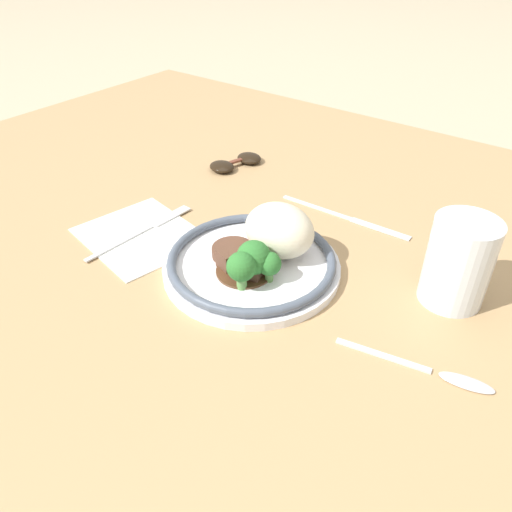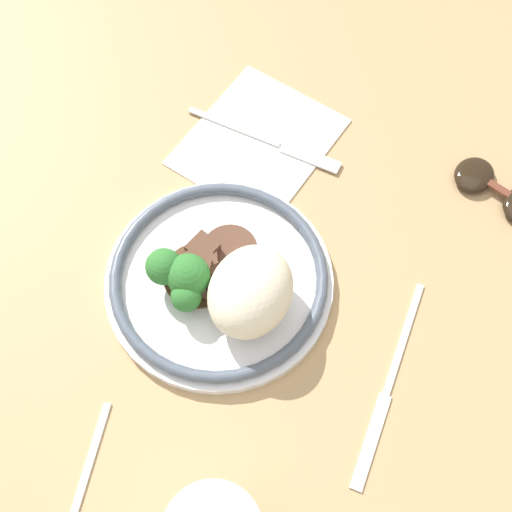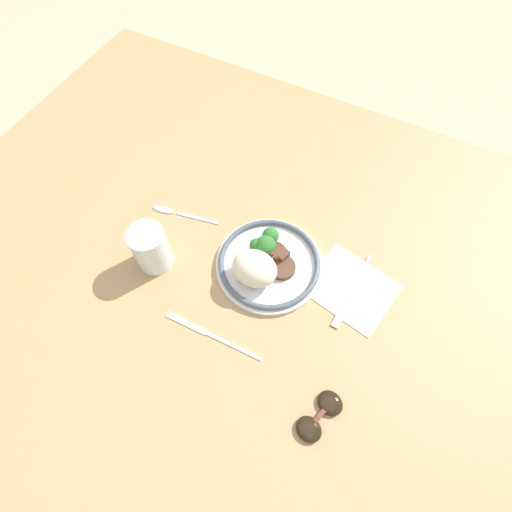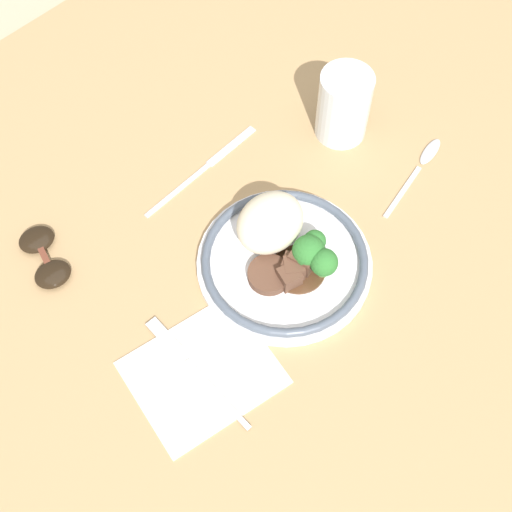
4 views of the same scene
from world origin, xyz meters
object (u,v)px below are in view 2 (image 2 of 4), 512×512
at_px(fork, 278,144).
at_px(knife, 387,389).
at_px(plate, 223,281).
at_px(sunglasses, 498,190).

height_order(fork, knife, fork).
height_order(plate, fork, plate).
xyz_separation_m(plate, fork, (-0.19, -0.02, -0.02)).
bearing_deg(sunglasses, fork, -65.61).
xyz_separation_m(fork, knife, (0.22, 0.20, -0.00)).
relative_size(fork, sunglasses, 1.68).
distance_m(plate, knife, 0.19).
xyz_separation_m(plate, sunglasses, (-0.22, 0.23, -0.02)).
bearing_deg(plate, knife, 79.69).
relative_size(plate, fork, 1.23).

